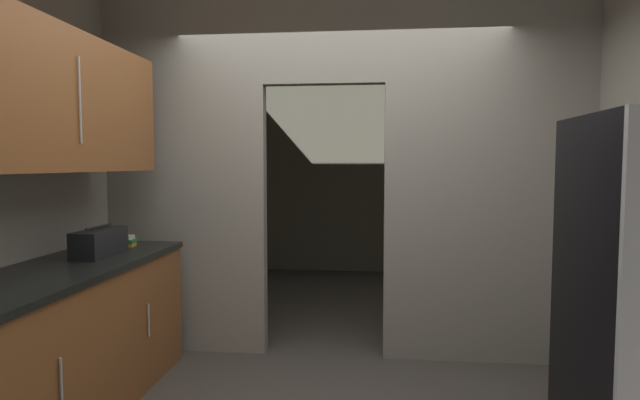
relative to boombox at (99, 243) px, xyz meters
The scene contains 6 objects.
kitchen_partition 1.83m from the boombox, 28.90° to the left, with size 3.74×0.12×2.84m.
adjoining_room_shell 3.45m from the boombox, 63.85° to the left, with size 3.74×3.31×2.84m.
lower_cabinet_run 0.69m from the boombox, 93.69° to the right, with size 0.67×2.18×0.91m.
upper_cabinet_counterside 0.96m from the boombox, 93.69° to the right, with size 0.36×1.96×0.79m.
boombox is the anchor object (origin of this frame).
book_stack 0.38m from the boombox, 92.17° to the left, with size 0.15×0.15×0.08m.
Camera 1 is at (0.26, -2.80, 1.50)m, focal length 29.05 mm.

